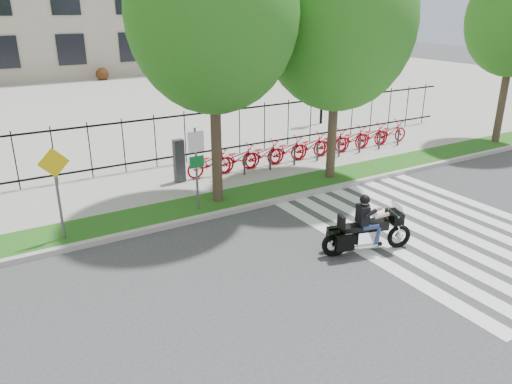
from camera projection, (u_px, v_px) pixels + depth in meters
ground at (297, 277)px, 11.63m from camera, size 120.00×120.00×0.00m
curb at (218, 214)px, 14.89m from camera, size 60.00×0.20×0.15m
grass_verge at (206, 205)px, 15.57m from camera, size 60.00×1.50×0.15m
sidewalk at (175, 182)px, 17.58m from camera, size 60.00×3.50×0.15m
plaza at (69, 103)px, 31.67m from camera, size 80.00×34.00×0.10m
crosswalk_stripes at (438, 231)px, 13.94m from camera, size 5.70×8.00×0.01m
iron_fence at (155, 141)px, 18.60m from camera, size 30.00×0.06×2.00m
lamp_post_right at (324, 62)px, 24.92m from camera, size 1.06×0.70×4.25m
street_tree_1 at (212, 13)px, 13.78m from camera, size 4.87×4.87×8.38m
street_tree_2 at (338, 21)px, 16.04m from camera, size 5.05×5.05×8.20m
bike_share_station at (309, 146)px, 19.88m from camera, size 11.10×0.86×1.50m
sign_pole_regulatory at (196, 159)px, 14.49m from camera, size 0.50×0.09×2.50m
sign_pole_warning at (56, 182)px, 12.63m from camera, size 0.78×0.09×2.49m
motorcycle_rider at (367, 229)px, 12.58m from camera, size 2.39×1.11×1.90m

